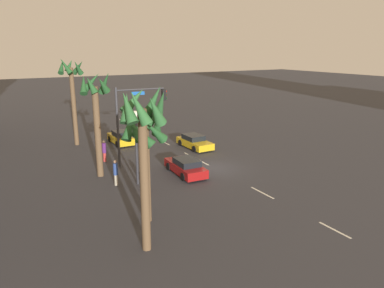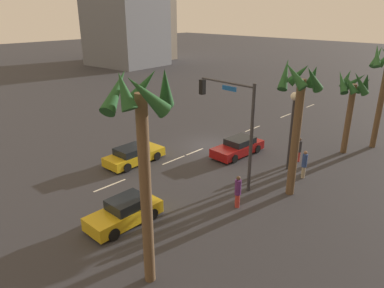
{
  "view_description": "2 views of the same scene",
  "coord_description": "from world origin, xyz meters",
  "px_view_note": "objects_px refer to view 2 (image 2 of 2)",
  "views": [
    {
      "loc": [
        -24.23,
        15.75,
        9.71
      ],
      "look_at": [
        2.69,
        0.61,
        1.54
      ],
      "focal_mm": 33.83,
      "sensor_mm": 36.0,
      "label": 1
    },
    {
      "loc": [
        20.82,
        17.78,
        10.53
      ],
      "look_at": [
        3.37,
        1.21,
        1.41
      ],
      "focal_mm": 33.24,
      "sensor_mm": 36.0,
      "label": 2
    }
  ],
  "objects_px": {
    "car_0": "(238,147)",
    "streetlamp": "(293,116)",
    "pedestrian_0": "(238,191)",
    "palm_tree_1": "(298,103)",
    "building_3": "(138,22)",
    "palm_tree_2": "(142,133)",
    "car_1": "(134,155)",
    "palm_tree_3": "(353,92)",
    "car_2": "(125,212)",
    "pedestrian_1": "(299,149)",
    "pedestrian_2": "(304,164)",
    "traffic_signal": "(234,116)"
  },
  "relations": [
    {
      "from": "car_0",
      "to": "streetlamp",
      "type": "distance_m",
      "value": 5.31
    },
    {
      "from": "pedestrian_0",
      "to": "palm_tree_1",
      "type": "height_order",
      "value": "palm_tree_1"
    },
    {
      "from": "palm_tree_1",
      "to": "building_3",
      "type": "relative_size",
      "value": 0.51
    },
    {
      "from": "palm_tree_2",
      "to": "car_1",
      "type": "bearing_deg",
      "value": -124.87
    },
    {
      "from": "palm_tree_1",
      "to": "palm_tree_2",
      "type": "height_order",
      "value": "palm_tree_2"
    },
    {
      "from": "car_0",
      "to": "palm_tree_3",
      "type": "relative_size",
      "value": 0.7
    },
    {
      "from": "car_2",
      "to": "palm_tree_1",
      "type": "distance_m",
      "value": 11.14
    },
    {
      "from": "streetlamp",
      "to": "pedestrian_1",
      "type": "height_order",
      "value": "streetlamp"
    },
    {
      "from": "car_0",
      "to": "pedestrian_2",
      "type": "bearing_deg",
      "value": 86.69
    },
    {
      "from": "palm_tree_1",
      "to": "building_3",
      "type": "height_order",
      "value": "building_3"
    },
    {
      "from": "pedestrian_0",
      "to": "palm_tree_3",
      "type": "bearing_deg",
      "value": 174.96
    },
    {
      "from": "pedestrian_1",
      "to": "traffic_signal",
      "type": "bearing_deg",
      "value": -12.94
    },
    {
      "from": "car_2",
      "to": "palm_tree_1",
      "type": "bearing_deg",
      "value": 152.4
    },
    {
      "from": "streetlamp",
      "to": "pedestrian_1",
      "type": "bearing_deg",
      "value": -176.05
    },
    {
      "from": "car_2",
      "to": "building_3",
      "type": "relative_size",
      "value": 0.25
    },
    {
      "from": "car_1",
      "to": "car_2",
      "type": "height_order",
      "value": "car_2"
    },
    {
      "from": "car_1",
      "to": "streetlamp",
      "type": "relative_size",
      "value": 0.83
    },
    {
      "from": "car_0",
      "to": "streetlamp",
      "type": "relative_size",
      "value": 0.83
    },
    {
      "from": "car_1",
      "to": "pedestrian_0",
      "type": "xyz_separation_m",
      "value": [
        -0.15,
        9.25,
        0.43
      ]
    },
    {
      "from": "pedestrian_0",
      "to": "palm_tree_2",
      "type": "xyz_separation_m",
      "value": [
        7.19,
        0.84,
        5.41
      ]
    },
    {
      "from": "car_1",
      "to": "palm_tree_3",
      "type": "relative_size",
      "value": 0.69
    },
    {
      "from": "palm_tree_2",
      "to": "traffic_signal",
      "type": "bearing_deg",
      "value": -162.51
    },
    {
      "from": "pedestrian_1",
      "to": "palm_tree_1",
      "type": "xyz_separation_m",
      "value": [
        4.9,
        1.98,
        4.72
      ]
    },
    {
      "from": "pedestrian_2",
      "to": "pedestrian_1",
      "type": "bearing_deg",
      "value": -145.19
    },
    {
      "from": "pedestrian_2",
      "to": "palm_tree_2",
      "type": "bearing_deg",
      "value": -0.29
    },
    {
      "from": "palm_tree_1",
      "to": "palm_tree_2",
      "type": "xyz_separation_m",
      "value": [
        10.64,
        -0.46,
        0.75
      ]
    },
    {
      "from": "pedestrian_1",
      "to": "building_3",
      "type": "xyz_separation_m",
      "value": [
        -28.56,
        -54.33,
        6.94
      ]
    },
    {
      "from": "palm_tree_1",
      "to": "palm_tree_3",
      "type": "distance_m",
      "value": 9.01
    },
    {
      "from": "traffic_signal",
      "to": "palm_tree_2",
      "type": "distance_m",
      "value": 9.98
    },
    {
      "from": "streetlamp",
      "to": "car_0",
      "type": "bearing_deg",
      "value": -86.74
    },
    {
      "from": "car_2",
      "to": "car_0",
      "type": "bearing_deg",
      "value": -173.13
    },
    {
      "from": "car_2",
      "to": "pedestrian_0",
      "type": "xyz_separation_m",
      "value": [
        -5.35,
        3.29,
        0.39
      ]
    },
    {
      "from": "traffic_signal",
      "to": "pedestrian_0",
      "type": "xyz_separation_m",
      "value": [
        2.15,
        2.1,
        -3.46
      ]
    },
    {
      "from": "pedestrian_0",
      "to": "streetlamp",
      "type": "bearing_deg",
      "value": -175.22
    },
    {
      "from": "car_0",
      "to": "pedestrian_0",
      "type": "relative_size",
      "value": 2.37
    },
    {
      "from": "traffic_signal",
      "to": "pedestrian_2",
      "type": "relative_size",
      "value": 3.48
    },
    {
      "from": "palm_tree_1",
      "to": "traffic_signal",
      "type": "bearing_deg",
      "value": -69.03
    },
    {
      "from": "pedestrian_1",
      "to": "pedestrian_2",
      "type": "distance_m",
      "value": 2.78
    },
    {
      "from": "pedestrian_0",
      "to": "pedestrian_2",
      "type": "bearing_deg",
      "value": 171.46
    },
    {
      "from": "car_0",
      "to": "pedestrian_2",
      "type": "height_order",
      "value": "pedestrian_2"
    },
    {
      "from": "traffic_signal",
      "to": "pedestrian_1",
      "type": "xyz_separation_m",
      "value": [
        -6.2,
        1.43,
        -3.52
      ]
    },
    {
      "from": "car_2",
      "to": "pedestrian_0",
      "type": "bearing_deg",
      "value": 148.38
    },
    {
      "from": "streetlamp",
      "to": "palm_tree_2",
      "type": "xyz_separation_m",
      "value": [
        13.82,
        1.4,
        2.54
      ]
    },
    {
      "from": "car_2",
      "to": "pedestrian_1",
      "type": "distance_m",
      "value": 13.95
    },
    {
      "from": "palm_tree_3",
      "to": "car_2",
      "type": "bearing_deg",
      "value": -13.87
    },
    {
      "from": "car_1",
      "to": "building_3",
      "type": "height_order",
      "value": "building_3"
    },
    {
      "from": "palm_tree_2",
      "to": "pedestrian_1",
      "type": "bearing_deg",
      "value": -174.42
    },
    {
      "from": "traffic_signal",
      "to": "palm_tree_3",
      "type": "height_order",
      "value": "traffic_signal"
    },
    {
      "from": "traffic_signal",
      "to": "streetlamp",
      "type": "height_order",
      "value": "traffic_signal"
    },
    {
      "from": "car_1",
      "to": "traffic_signal",
      "type": "distance_m",
      "value": 8.46
    }
  ]
}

